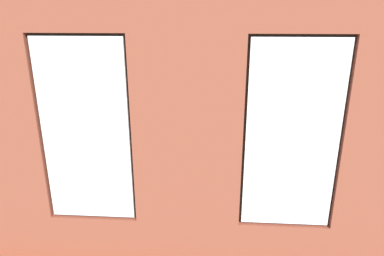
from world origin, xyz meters
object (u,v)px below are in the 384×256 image
object	(u,v)px
media_console	(71,147)
potted_plant_foreground_right	(107,117)
couch_left	(333,175)
papasan_chair	(205,121)
candle_jar	(201,147)
remote_silver	(187,154)
potted_plant_by_left_couch	(291,137)
table_plant_small	(160,146)
coffee_table	(182,155)
couch_by_window	(190,208)
remote_black	(182,151)
tv_flatscreen	(67,113)
potted_plant_mid_room_small	(241,143)
potted_plant_corner_near_left	(307,105)
potted_plant_between_couches	(300,193)
potted_plant_corner_far_left	(383,181)
potted_plant_beside_window_right	(65,187)
cup_ceramic	(174,148)

from	to	relation	value
media_console	potted_plant_foreground_right	size ratio (longest dim) A/B	1.53
couch_left	papasan_chair	xyz separation A→B (m)	(2.21, -2.44, 0.12)
candle_jar	papasan_chair	xyz separation A→B (m)	(-0.01, -1.69, -0.03)
media_console	papasan_chair	distance (m)	3.03
remote_silver	potted_plant_by_left_couch	world-z (taller)	potted_plant_by_left_couch
table_plant_small	coffee_table	bearing A→B (deg)	-163.66
couch_by_window	couch_left	bearing A→B (deg)	-152.94
remote_black	papasan_chair	size ratio (longest dim) A/B	0.15
coffee_table	media_console	size ratio (longest dim) A/B	1.09
remote_black	potted_plant_by_left_couch	xyz separation A→B (m)	(-2.18, -0.86, 0.02)
tv_flatscreen	potted_plant_by_left_couch	world-z (taller)	tv_flatscreen
candle_jar	table_plant_small	xyz separation A→B (m)	(0.74, 0.24, 0.09)
coffee_table	potted_plant_mid_room_small	bearing A→B (deg)	-152.01
media_console	potted_plant_mid_room_small	bearing A→B (deg)	-176.73
potted_plant_corner_near_left	potted_plant_between_couches	size ratio (longest dim) A/B	1.47
couch_by_window	potted_plant_mid_room_small	size ratio (longest dim) A/B	3.60
remote_silver	potted_plant_corner_far_left	distance (m)	3.21
papasan_chair	potted_plant_corner_near_left	bearing A→B (deg)	-177.57
potted_plant_foreground_right	potted_plant_corner_far_left	bearing A→B (deg)	141.57
remote_black	potted_plant_mid_room_small	world-z (taller)	potted_plant_mid_room_small
couch_by_window	potted_plant_beside_window_right	size ratio (longest dim) A/B	1.89
tv_flatscreen	potted_plant_mid_room_small	world-z (taller)	tv_flatscreen
papasan_chair	potted_plant_foreground_right	size ratio (longest dim) A/B	1.49
couch_left	candle_jar	world-z (taller)	couch_left
potted_plant_by_left_couch	remote_silver	bearing A→B (deg)	25.12
remote_silver	potted_plant_by_left_couch	xyz separation A→B (m)	(-2.08, -0.97, 0.02)
media_console	papasan_chair	bearing A→B (deg)	-152.23
couch_left	potted_plant_corner_far_left	world-z (taller)	potted_plant_corner_far_left
couch_left	potted_plant_beside_window_right	world-z (taller)	potted_plant_beside_window_right
remote_silver	potted_plant_beside_window_right	distance (m)	2.34
potted_plant_by_left_couch	potted_plant_mid_room_small	xyz separation A→B (m)	(1.03, 0.26, -0.06)
couch_left	cup_ceramic	world-z (taller)	couch_left
couch_by_window	cup_ceramic	size ratio (longest dim) A/B	23.16
potted_plant_between_couches	potted_plant_beside_window_right	xyz separation A→B (m)	(3.16, 0.15, 0.06)
potted_plant_by_left_couch	potted_plant_between_couches	bearing A→B (deg)	80.96
potted_plant_between_couches	potted_plant_foreground_right	world-z (taller)	potted_plant_between_couches
couch_by_window	potted_plant_corner_near_left	bearing A→B (deg)	-123.36
papasan_chair	cup_ceramic	bearing A→B (deg)	73.08
remote_silver	potted_plant_corner_far_left	size ratio (longest dim) A/B	0.12
remote_black	tv_flatscreen	bearing A→B (deg)	127.90
coffee_table	remote_silver	bearing A→B (deg)	130.46
media_console	potted_plant_by_left_couch	world-z (taller)	potted_plant_by_left_couch
potted_plant_corner_far_left	table_plant_small	bearing A→B (deg)	-29.75
remote_black	potted_plant_between_couches	bearing A→B (deg)	-86.64
candle_jar	tv_flatscreen	world-z (taller)	tv_flatscreen
potted_plant_foreground_right	couch_left	bearing A→B (deg)	151.51
couch_by_window	potted_plant_corner_near_left	distance (m)	4.48
cup_ceramic	potted_plant_beside_window_right	size ratio (longest dim) A/B	0.08
remote_black	tv_flatscreen	xyz separation A→B (m)	(2.32, -0.41, 0.58)
remote_black	potted_plant_corner_near_left	bearing A→B (deg)	-6.83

